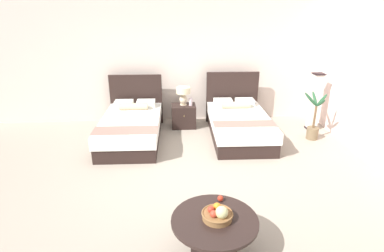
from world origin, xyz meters
The scene contains 12 objects.
ground_plane centered at (0.00, 0.00, -0.01)m, with size 10.28×9.65×0.02m, color #A49787.
wall_back centered at (0.00, 3.03, 1.44)m, with size 10.28×0.12×2.87m, color silver.
bed_near_window centered at (-1.14, 1.75, 0.29)m, with size 1.26×2.21×1.19m.
bed_near_corner centered at (1.15, 1.75, 0.29)m, with size 1.28×2.17×1.22m.
nightstand centered at (-0.01, 2.41, 0.27)m, with size 0.55×0.47×0.53m.
table_lamp centered at (-0.01, 2.43, 0.80)m, with size 0.33×0.33×0.42m.
vase centered at (0.15, 2.37, 0.62)m, with size 0.08×0.08×0.18m.
coffee_table centered at (0.14, -1.62, 0.34)m, with size 0.99×0.99×0.44m.
fruit_bowl centered at (0.17, -1.62, 0.51)m, with size 0.36×0.36×0.20m.
loose_apple centered at (0.26, -1.28, 0.48)m, with size 0.07×0.07×0.07m.
floor_lamp_corner centered at (2.93, 2.05, 0.65)m, with size 0.23×0.23×1.30m.
potted_palm centered at (2.70, 1.50, 0.32)m, with size 0.51×0.60×1.04m.
Camera 1 is at (-0.33, -4.50, 2.69)m, focal length 29.36 mm.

